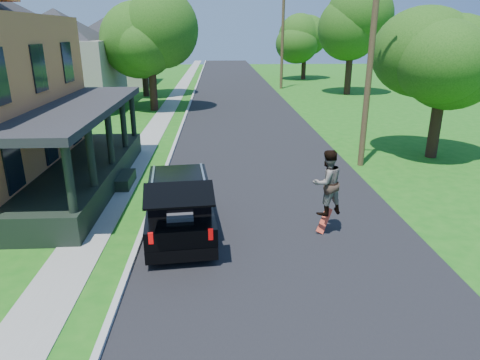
{
  "coord_description": "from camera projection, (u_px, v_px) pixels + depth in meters",
  "views": [
    {
      "loc": [
        -1.77,
        -9.67,
        5.62
      ],
      "look_at": [
        -1.12,
        3.0,
        1.19
      ],
      "focal_mm": 32.0,
      "sensor_mm": 36.0,
      "label": 1
    }
  ],
  "objects": [
    {
      "name": "skateboarder",
      "position": [
        327.0,
        183.0,
        12.0
      ],
      "size": [
        1.12,
        1.01,
        1.89
      ],
      "rotation": [
        0.0,
        0.0,
        3.53
      ],
      "color": "black",
      "rests_on": "ground"
    },
    {
      "name": "sidewalk",
      "position": [
        163.0,
        117.0,
        29.64
      ],
      "size": [
        1.3,
        120.0,
        0.03
      ],
      "primitive_type": "cube",
      "color": "gray",
      "rests_on": "ground"
    },
    {
      "name": "tree_right_near",
      "position": [
        445.0,
        52.0,
        18.68
      ],
      "size": [
        5.57,
        5.23,
        7.13
      ],
      "rotation": [
        0.0,
        0.0,
        0.29
      ],
      "color": "black",
      "rests_on": "ground"
    },
    {
      "name": "street",
      "position": [
        243.0,
        116.0,
        29.91
      ],
      "size": [
        8.0,
        120.0,
        0.02
      ],
      "primitive_type": "cube",
      "color": "black",
      "rests_on": "ground"
    },
    {
      "name": "neighbor_house_mid",
      "position": [
        59.0,
        52.0,
        31.65
      ],
      "size": [
        12.78,
        12.78,
        8.3
      ],
      "color": "#9B9589",
      "rests_on": "ground"
    },
    {
      "name": "tree_left_far",
      "position": [
        142.0,
        33.0,
        37.32
      ],
      "size": [
        6.61,
        6.77,
        8.43
      ],
      "rotation": [
        0.0,
        0.0,
        -0.33
      ],
      "color": "black",
      "rests_on": "ground"
    },
    {
      "name": "black_suv",
      "position": [
        180.0,
        206.0,
        12.35
      ],
      "size": [
        2.21,
        4.82,
        2.18
      ],
      "rotation": [
        0.0,
        0.0,
        0.1
      ],
      "color": "black",
      "rests_on": "ground"
    },
    {
      "name": "neighbor_house_far",
      "position": [
        110.0,
        45.0,
        46.74
      ],
      "size": [
        12.78,
        12.78,
        8.3
      ],
      "color": "#9B9589",
      "rests_on": "ground"
    },
    {
      "name": "front_walk",
      "position": [
        16.0,
        187.0,
        16.25
      ],
      "size": [
        6.5,
        1.2,
        0.03
      ],
      "primitive_type": "cube",
      "color": "gray",
      "rests_on": "ground"
    },
    {
      "name": "tree_right_far",
      "position": [
        305.0,
        37.0,
        51.37
      ],
      "size": [
        6.7,
        6.88,
        7.78
      ],
      "rotation": [
        0.0,
        0.0,
        -0.41
      ],
      "color": "black",
      "rests_on": "ground"
    },
    {
      "name": "curb",
      "position": [
        185.0,
        117.0,
        29.72
      ],
      "size": [
        0.15,
        120.0,
        0.12
      ],
      "primitive_type": "cube",
      "color": "#A6A6A1",
      "rests_on": "ground"
    },
    {
      "name": "ground",
      "position": [
        289.0,
        261.0,
        11.05
      ],
      "size": [
        140.0,
        140.0,
        0.0
      ],
      "primitive_type": "plane",
      "color": "#176013",
      "rests_on": "ground"
    },
    {
      "name": "utility_pole_far",
      "position": [
        283.0,
        34.0,
        42.6
      ],
      "size": [
        1.81,
        0.43,
        10.32
      ],
      "rotation": [
        0.0,
        0.0,
        0.16
      ],
      "color": "#42311E",
      "rests_on": "ground"
    },
    {
      "name": "tree_left_mid",
      "position": [
        149.0,
        33.0,
        30.42
      ],
      "size": [
        6.35,
        6.06,
        8.37
      ],
      "rotation": [
        0.0,
        0.0,
        0.19
      ],
      "color": "black",
      "rests_on": "ground"
    },
    {
      "name": "tree_right_mid",
      "position": [
        352.0,
        18.0,
        38.01
      ],
      "size": [
        7.24,
        7.29,
        10.24
      ],
      "rotation": [
        0.0,
        0.0,
        -0.16
      ],
      "color": "black",
      "rests_on": "ground"
    },
    {
      "name": "skateboard",
      "position": [
        324.0,
        221.0,
        12.59
      ],
      "size": [
        0.57,
        0.53,
        0.68
      ],
      "rotation": [
        0.0,
        0.0,
        -0.26
      ],
      "color": "red",
      "rests_on": "ground"
    },
    {
      "name": "utility_pole_near",
      "position": [
        370.0,
        67.0,
        17.57
      ],
      "size": [
        1.55,
        0.55,
        8.17
      ],
      "rotation": [
        0.0,
        0.0,
        -0.28
      ],
      "color": "#42311E",
      "rests_on": "ground"
    }
  ]
}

